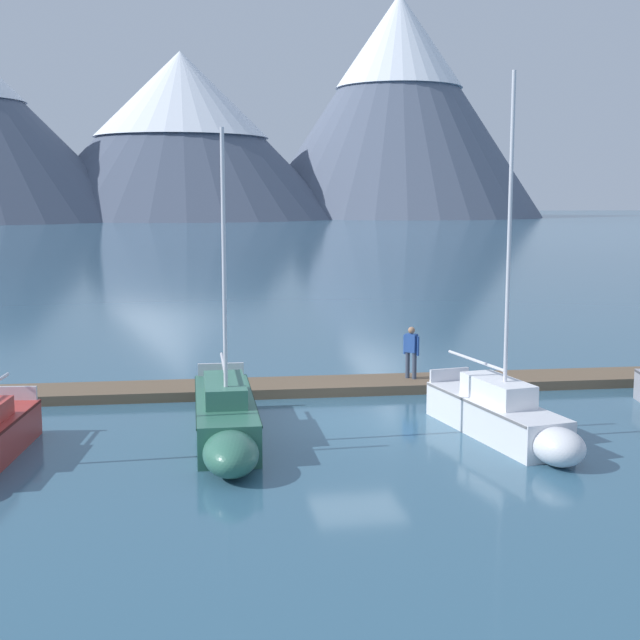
# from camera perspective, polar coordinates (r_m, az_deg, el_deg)

# --- Properties ---
(ground_plane) EXTENTS (700.00, 700.00, 0.00)m
(ground_plane) POSITION_cam_1_polar(r_m,az_deg,el_deg) (24.17, 2.45, -6.67)
(ground_plane) COLOR #335B75
(mountain_central_massif) EXTENTS (91.23, 91.23, 46.70)m
(mountain_central_massif) POSITION_cam_1_polar(r_m,az_deg,el_deg) (256.24, -9.03, 12.13)
(mountain_central_massif) COLOR #4C566B
(mountain_central_massif) RESTS_ON ground
(mountain_shoulder_ridge) EXTENTS (87.97, 87.97, 66.92)m
(mountain_shoulder_ridge) POSITION_cam_1_polar(r_m,az_deg,el_deg) (275.84, 5.15, 14.00)
(mountain_shoulder_ridge) COLOR slate
(mountain_shoulder_ridge) RESTS_ON ground
(dock) EXTENTS (25.46, 2.92, 0.30)m
(dock) POSITION_cam_1_polar(r_m,az_deg,el_deg) (27.95, 0.70, -4.33)
(dock) COLOR brown
(dock) RESTS_ON ground
(sailboat_second_berth) EXTENTS (1.66, 7.39, 7.77)m
(sailboat_second_berth) POSITION_cam_1_polar(r_m,az_deg,el_deg) (22.22, -6.16, -6.39)
(sailboat_second_berth) COLOR #336B56
(sailboat_second_berth) RESTS_ON ground
(sailboat_mid_dock_port) EXTENTS (2.24, 6.26, 9.16)m
(sailboat_mid_dock_port) POSITION_cam_1_polar(r_m,az_deg,el_deg) (22.82, 11.86, -6.11)
(sailboat_mid_dock_port) COLOR silver
(sailboat_mid_dock_port) RESTS_ON ground
(person_on_dock) EXTENTS (0.42, 0.46, 1.69)m
(person_on_dock) POSITION_cam_1_polar(r_m,az_deg,el_deg) (28.34, 5.98, -1.91)
(person_on_dock) COLOR #384256
(person_on_dock) RESTS_ON dock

